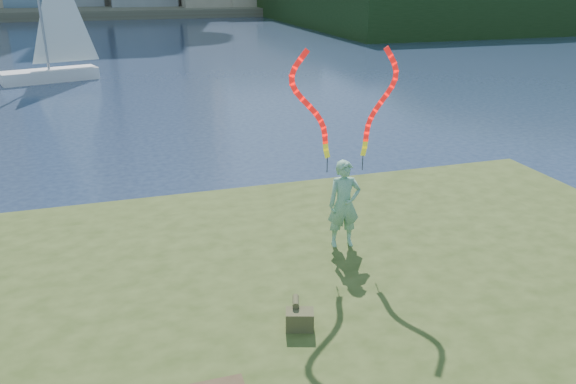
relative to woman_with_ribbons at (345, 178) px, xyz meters
name	(u,v)px	position (x,y,z in m)	size (l,w,h in m)	color
ground	(255,342)	(-2.17, -1.51, -2.20)	(320.00, 320.00, 0.00)	#1A2741
far_shore	(117,8)	(-2.17, 93.49, -1.60)	(320.00, 40.00, 1.20)	#4A4536
wooded_hill	(561,17)	(57.39, 58.44, -2.04)	(78.00, 50.00, 63.00)	black
woman_with_ribbons	(345,178)	(0.00, 0.00, 0.00)	(2.08, 0.49, 4.10)	#186F45
canvas_bag	(299,318)	(-1.70, -2.43, -1.23)	(0.48, 0.54, 0.40)	#3D4423
sailboat	(52,56)	(-7.21, 26.13, -0.75)	(5.55, 3.05, 8.39)	white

